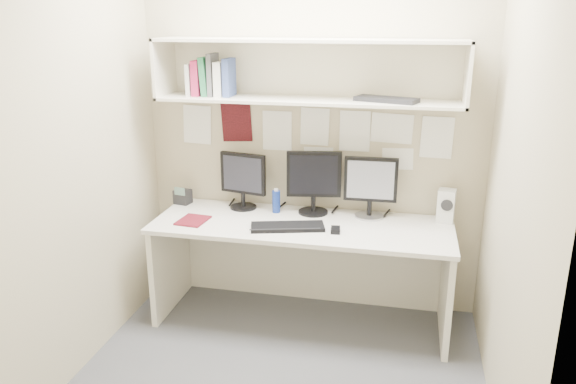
% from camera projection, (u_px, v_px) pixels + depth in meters
% --- Properties ---
extents(floor, '(2.40, 2.00, 0.01)m').
position_uv_depth(floor, '(281.00, 373.00, 3.38)').
color(floor, '#49494E').
rests_on(floor, ground).
extents(wall_back, '(2.40, 0.02, 2.60)m').
position_uv_depth(wall_back, '(312.00, 129.00, 3.92)').
color(wall_back, tan).
rests_on(wall_back, ground).
extents(wall_front, '(2.40, 0.02, 2.60)m').
position_uv_depth(wall_front, '(218.00, 232.00, 2.06)').
color(wall_front, tan).
rests_on(wall_front, ground).
extents(wall_left, '(0.02, 2.00, 2.60)m').
position_uv_depth(wall_left, '(77.00, 153.00, 3.24)').
color(wall_left, tan).
rests_on(wall_left, ground).
extents(wall_right, '(0.02, 2.00, 2.60)m').
position_uv_depth(wall_right, '(518.00, 178.00, 2.75)').
color(wall_right, tan).
rests_on(wall_right, ground).
extents(desk, '(2.00, 0.70, 0.73)m').
position_uv_depth(desk, '(302.00, 272.00, 3.88)').
color(desk, silver).
rests_on(desk, floor).
extents(overhead_hutch, '(2.00, 0.38, 0.40)m').
position_uv_depth(overhead_hutch, '(309.00, 70.00, 3.67)').
color(overhead_hutch, silver).
rests_on(overhead_hutch, wall_back).
extents(pinned_papers, '(1.92, 0.01, 0.48)m').
position_uv_depth(pinned_papers, '(312.00, 136.00, 3.93)').
color(pinned_papers, white).
rests_on(pinned_papers, wall_back).
extents(monitor_left, '(0.35, 0.19, 0.40)m').
position_uv_depth(monitor_left, '(243.00, 178.00, 4.00)').
color(monitor_left, black).
rests_on(monitor_left, desk).
extents(monitor_center, '(0.38, 0.21, 0.44)m').
position_uv_depth(monitor_center, '(314.00, 180.00, 3.89)').
color(monitor_center, black).
rests_on(monitor_center, desk).
extents(monitor_right, '(0.36, 0.20, 0.42)m').
position_uv_depth(monitor_right, '(371.00, 184.00, 3.82)').
color(monitor_right, '#A5A5AA').
rests_on(monitor_right, desk).
extents(keyboard, '(0.50, 0.29, 0.02)m').
position_uv_depth(keyboard, '(288.00, 227.00, 3.66)').
color(keyboard, black).
rests_on(keyboard, desk).
extents(mouse, '(0.07, 0.10, 0.03)m').
position_uv_depth(mouse, '(335.00, 230.00, 3.60)').
color(mouse, black).
rests_on(mouse, desk).
extents(speaker, '(0.13, 0.13, 0.22)m').
position_uv_depth(speaker, '(446.00, 206.00, 3.76)').
color(speaker, silver).
rests_on(speaker, desk).
extents(blue_bottle, '(0.06, 0.06, 0.17)m').
position_uv_depth(blue_bottle, '(276.00, 201.00, 3.95)').
color(blue_bottle, navy).
rests_on(blue_bottle, desk).
extents(maroon_notebook, '(0.20, 0.24, 0.01)m').
position_uv_depth(maroon_notebook, '(193.00, 220.00, 3.79)').
color(maroon_notebook, '#5B0F1A').
rests_on(maroon_notebook, desk).
extents(desk_phone, '(0.13, 0.12, 0.14)m').
position_uv_depth(desk_phone, '(183.00, 196.00, 4.14)').
color(desk_phone, black).
rests_on(desk_phone, desk).
extents(book_stack, '(0.30, 0.17, 0.28)m').
position_uv_depth(book_stack, '(211.00, 77.00, 3.77)').
color(book_stack, silver).
rests_on(book_stack, overhead_hutch).
extents(hutch_tray, '(0.42, 0.27, 0.03)m').
position_uv_depth(hutch_tray, '(386.00, 100.00, 3.54)').
color(hutch_tray, black).
rests_on(hutch_tray, overhead_hutch).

